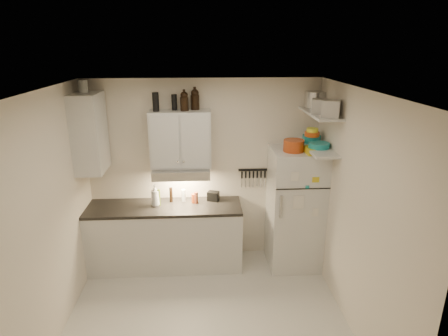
{
  "coord_description": "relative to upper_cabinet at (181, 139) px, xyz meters",
  "views": [
    {
      "loc": [
        -0.01,
        -3.52,
        3.02
      ],
      "look_at": [
        0.25,
        0.9,
        1.55
      ],
      "focal_mm": 30.0,
      "sensor_mm": 36.0,
      "label": 1
    }
  ],
  "objects": [
    {
      "name": "bowl_teal",
      "position": [
        1.74,
        -0.09,
        -0.0
      ],
      "size": [
        0.24,
        0.24,
        0.1
      ],
      "primitive_type": "cylinder",
      "color": "teal",
      "rests_on": "shelf_lo"
    },
    {
      "name": "growler_b",
      "position": [
        0.2,
        0.08,
        0.51
      ],
      "size": [
        0.14,
        0.14,
        0.27
      ],
      "primitive_type": null,
      "rotation": [
        0.0,
        0.0,
        -0.29
      ],
      "color": "black",
      "rests_on": "upper_cabinet"
    },
    {
      "name": "pepper_mill",
      "position": [
        0.19,
        -0.07,
        -0.82
      ],
      "size": [
        0.07,
        0.07,
        0.17
      ],
      "primitive_type": "cylinder",
      "rotation": [
        0.0,
        0.0,
        0.36
      ],
      "color": "brown",
      "rests_on": "countertop"
    },
    {
      "name": "growler_a",
      "position": [
        0.06,
        -0.01,
        0.5
      ],
      "size": [
        0.11,
        0.11,
        0.25
      ],
      "primitive_type": null,
      "rotation": [
        0.0,
        0.0,
        0.04
      ],
      "color": "black",
      "rests_on": "upper_cabinet"
    },
    {
      "name": "bowl_orange",
      "position": [
        1.72,
        -0.14,
        0.08
      ],
      "size": [
        0.19,
        0.19,
        0.06
      ],
      "primitive_type": "cylinder",
      "color": "#D64E14",
      "rests_on": "bowl_teal"
    },
    {
      "name": "soap_bottle",
      "position": [
        -0.36,
        -0.12,
        -0.73
      ],
      "size": [
        0.18,
        0.18,
        0.34
      ],
      "primitive_type": "imported",
      "rotation": [
        0.0,
        0.0,
        0.43
      ],
      "color": "silver",
      "rests_on": "countertop"
    },
    {
      "name": "dutch_oven",
      "position": [
        1.46,
        -0.26,
        -0.05
      ],
      "size": [
        0.31,
        0.31,
        0.15
      ],
      "primitive_type": "cylinder",
      "rotation": [
        0.0,
        0.0,
        -0.2
      ],
      "color": "#AA3C13",
      "rests_on": "fridge"
    },
    {
      "name": "red_jar",
      "position": [
        0.15,
        -0.04,
        -0.84
      ],
      "size": [
        0.07,
        0.07,
        0.13
      ],
      "primitive_type": "cylinder",
      "rotation": [
        0.0,
        0.0,
        -0.09
      ],
      "color": "#AA3C13",
      "rests_on": "countertop"
    },
    {
      "name": "shelf_lo",
      "position": [
        1.75,
        -0.31,
        -0.07
      ],
      "size": [
        0.3,
        0.95,
        0.03
      ],
      "primitive_type": "cube",
      "color": "silver",
      "rests_on": "right_wall"
    },
    {
      "name": "caddy",
      "position": [
        0.43,
        0.02,
        -0.84
      ],
      "size": [
        0.18,
        0.16,
        0.13
      ],
      "primitive_type": "cube",
      "rotation": [
        0.0,
        0.0,
        -0.36
      ],
      "color": "black",
      "rests_on": "countertop"
    },
    {
      "name": "right_wall",
      "position": [
        1.91,
        -1.33,
        -0.53
      ],
      "size": [
        0.02,
        3.0,
        2.6
      ],
      "primitive_type": "cube",
      "color": "beige",
      "rests_on": "ground"
    },
    {
      "name": "bowl_yellow",
      "position": [
        1.72,
        -0.14,
        0.13
      ],
      "size": [
        0.15,
        0.15,
        0.05
      ],
      "primitive_type": "cylinder",
      "color": "#F7F62B",
      "rests_on": "bowl_orange"
    },
    {
      "name": "ceiling",
      "position": [
        0.3,
        -1.33,
        0.78
      ],
      "size": [
        3.2,
        3.0,
        0.02
      ],
      "primitive_type": "cube",
      "color": "silver",
      "rests_on": "ground"
    },
    {
      "name": "floor",
      "position": [
        0.3,
        -1.33,
        -1.84
      ],
      "size": [
        3.2,
        3.0,
        0.02
      ],
      "primitive_type": "cube",
      "color": "beige",
      "rests_on": "ground"
    },
    {
      "name": "left_wall",
      "position": [
        -1.31,
        -1.33,
        -0.53
      ],
      "size": [
        0.02,
        3.0,
        2.6
      ],
      "primitive_type": "cube",
      "color": "beige",
      "rests_on": "ground"
    },
    {
      "name": "fridge",
      "position": [
        1.55,
        -0.18,
        -0.98
      ],
      "size": [
        0.7,
        0.68,
        1.7
      ],
      "primitive_type": "cube",
      "color": "silver",
      "rests_on": "floor"
    },
    {
      "name": "vinegar_bottle",
      "position": [
        -0.16,
        0.0,
        -0.8
      ],
      "size": [
        0.05,
        0.05,
        0.21
      ],
      "primitive_type": "cylinder",
      "rotation": [
        0.0,
        0.0,
        0.17
      ],
      "color": "black",
      "rests_on": "countertop"
    },
    {
      "name": "book_stack",
      "position": [
        1.69,
        -0.37,
        -0.09
      ],
      "size": [
        0.19,
        0.24,
        0.08
      ],
      "primitive_type": "cube",
      "rotation": [
        0.0,
        0.0,
        0.02
      ],
      "color": "gold",
      "rests_on": "fridge"
    },
    {
      "name": "shelf_hi",
      "position": [
        1.75,
        -0.31,
        0.38
      ],
      "size": [
        0.3,
        0.95,
        0.03
      ],
      "primitive_type": "cube",
      "color": "silver",
      "rests_on": "right_wall"
    },
    {
      "name": "thermos_a",
      "position": [
        -0.07,
        0.04,
        0.48
      ],
      "size": [
        0.08,
        0.08,
        0.2
      ],
      "primitive_type": "cylinder",
      "rotation": [
        0.0,
        0.0,
        -0.23
      ],
      "color": "black",
      "rests_on": "upper_cabinet"
    },
    {
      "name": "stock_pot",
      "position": [
        1.8,
        0.06,
        0.5
      ],
      "size": [
        0.36,
        0.36,
        0.21
      ],
      "primitive_type": "cylinder",
      "rotation": [
        0.0,
        0.0,
        -0.26
      ],
      "color": "silver",
      "rests_on": "shelf_hi"
    },
    {
      "name": "clear_bottle",
      "position": [
        0.01,
        0.01,
        -0.82
      ],
      "size": [
        0.07,
        0.07,
        0.18
      ],
      "primitive_type": "cylinder",
      "rotation": [
        0.0,
        0.0,
        0.12
      ],
      "color": "silver",
      "rests_on": "countertop"
    },
    {
      "name": "upper_cabinet",
      "position": [
        0.0,
        0.0,
        0.0
      ],
      "size": [
        0.8,
        0.33,
        0.75
      ],
      "primitive_type": "cube",
      "color": "silver",
      "rests_on": "back_wall"
    },
    {
      "name": "spice_jar",
      "position": [
        1.58,
        -0.18,
        -0.08
      ],
      "size": [
        0.06,
        0.06,
        0.09
      ],
      "primitive_type": "cylinder",
      "rotation": [
        0.0,
        0.0,
        -0.01
      ],
      "color": "silver",
      "rests_on": "fridge"
    },
    {
      "name": "oil_bottle",
      "position": [
        -0.32,
        -0.12,
        -0.79
      ],
      "size": [
        0.05,
        0.05,
        0.23
      ],
      "primitive_type": "cylinder",
      "rotation": [
        0.0,
        0.0,
        0.01
      ],
      "color": "#465816",
      "rests_on": "countertop"
    },
    {
      "name": "back_wall",
      "position": [
        0.3,
        0.18,
        -0.53
      ],
      "size": [
        3.2,
        0.02,
        2.6
      ],
      "primitive_type": "cube",
      "color": "beige",
      "rests_on": "ground"
    },
    {
      "name": "base_cabinet",
      "position": [
        -0.25,
        -0.14,
        -1.39
      ],
      "size": [
        2.1,
        0.6,
        0.88
      ],
      "primitive_type": "cube",
      "color": "silver",
      "rests_on": "floor"
    },
    {
      "name": "plates",
      "position": [
        1.75,
        -0.38,
        -0.02
      ],
      "size": [
        0.3,
        0.3,
        0.07
      ],
      "primitive_type": "cylinder",
      "rotation": [
        0.0,
        0.0,
        -0.17
      ],
      "color": "teal",
      "rests_on": "shelf_lo"
    },
    {
      "name": "thermos_b",
      "position": [
        -0.3,
        -0.03,
        0.5
      ],
      "size": [
        0.09,
        0.09,
        0.24
      ],
      "primitive_type": "cylinder",
      "rotation": [
        0.0,
        0.0,
        -0.08
      ],
      "color": "black",
      "rests_on": "upper_cabinet"
    },
    {
      "name": "range_hood",
      "position": [
        0.0,
        -0.06,
        -0.44
      ],
      "size": [
        0.76,
        0.46,
        0.12
      ],
      "primitive_type": "cube",
      "color": "silver",
      "rests_on": "back_wall"
    },
    {
      "name": "tin_a",
      "position": [
        1.7,
        -0.42,
        0.48
      ],
      "size": [
        0.22,
        0.21,
        0.18
      ],
      "primitive_type": "cube",
      "rotation": [
        0.0,
        0.0,
        -0.28
      ],
      "color": "#AAAAAD",
      "rests_on": "shelf_hi"
    },
    {
      "name": "side_cabinet",
      "position": [
        -1.14,
        -0.14,
        0.12
      ],
      "size": [
        0.33,
        0.55,
        1.0
      ],
      "primitive_type": "cube",
      "color": "silver",
      "rests_on": "left_wall"
    },
    {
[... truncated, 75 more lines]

